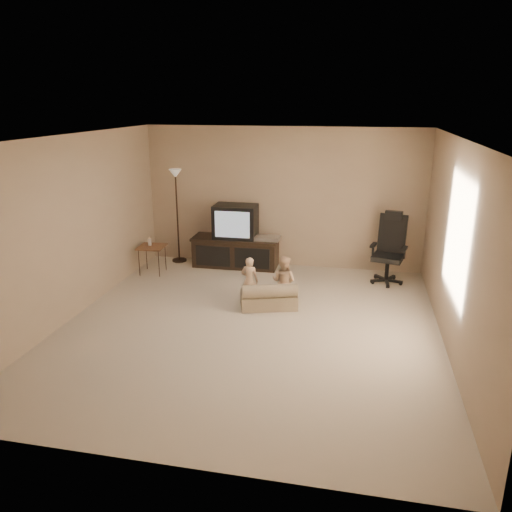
{
  "coord_description": "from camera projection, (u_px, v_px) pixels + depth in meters",
  "views": [
    {
      "loc": [
        1.33,
        -6.0,
        2.93
      ],
      "look_at": [
        -0.04,
        0.6,
        0.82
      ],
      "focal_mm": 35.0,
      "sensor_mm": 36.0,
      "label": 1
    }
  ],
  "objects": [
    {
      "name": "tv_stand",
      "position": [
        236.0,
        241.0,
        9.08
      ],
      "size": [
        1.6,
        0.6,
        1.14
      ],
      "rotation": [
        0.0,
        0.0,
        0.01
      ],
      "color": "black",
      "rests_on": "floor"
    },
    {
      "name": "floor",
      "position": [
        250.0,
        327.0,
        6.74
      ],
      "size": [
        5.5,
        5.5,
        0.0
      ],
      "primitive_type": "plane",
      "color": "#BAAC94",
      "rests_on": "ground"
    },
    {
      "name": "side_table",
      "position": [
        152.0,
        247.0,
        8.7
      ],
      "size": [
        0.47,
        0.47,
        0.67
      ],
      "rotation": [
        0.0,
        0.0,
        0.05
      ],
      "color": "brown",
      "rests_on": "floor"
    },
    {
      "name": "floor_lamp",
      "position": [
        176.0,
        195.0,
        9.12
      ],
      "size": [
        0.27,
        0.27,
        1.74
      ],
      "color": "black",
      "rests_on": "floor"
    },
    {
      "name": "room_shell",
      "position": [
        249.0,
        217.0,
        6.28
      ],
      "size": [
        5.5,
        5.5,
        5.5
      ],
      "color": "silver",
      "rests_on": "floor"
    },
    {
      "name": "child_sofa",
      "position": [
        269.0,
        298.0,
        7.31
      ],
      "size": [
        0.91,
        0.67,
        0.4
      ],
      "rotation": [
        0.0,
        0.0,
        0.29
      ],
      "color": "gray",
      "rests_on": "floor"
    },
    {
      "name": "toddler_right",
      "position": [
        284.0,
        281.0,
        7.31
      ],
      "size": [
        0.42,
        0.31,
        0.77
      ],
      "primitive_type": "imported",
      "rotation": [
        0.0,
        0.0,
        2.85
      ],
      "color": "#D4A984",
      "rests_on": "floor"
    },
    {
      "name": "toddler_left",
      "position": [
        250.0,
        280.0,
        7.42
      ],
      "size": [
        0.28,
        0.22,
        0.72
      ],
      "primitive_type": "imported",
      "rotation": [
        0.0,
        0.0,
        3.03
      ],
      "color": "#D4A984",
      "rests_on": "floor"
    },
    {
      "name": "office_chair",
      "position": [
        389.0,
        257.0,
        8.29
      ],
      "size": [
        0.66,
        0.68,
        1.18
      ],
      "rotation": [
        0.0,
        0.0,
        -0.24
      ],
      "color": "black",
      "rests_on": "floor"
    }
  ]
}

